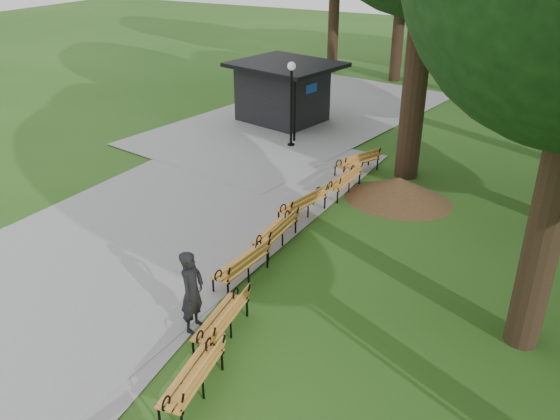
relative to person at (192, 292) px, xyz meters
The scene contains 13 objects.
ground 1.53m from the person, 86.50° to the left, with size 100.00×100.00×0.00m, color #245217.
path 5.82m from the person, 133.06° to the left, with size 12.00×38.00×0.06m, color gray.
person is the anchor object (origin of this frame).
kiosk 15.21m from the person, 110.75° to the left, with size 4.25×3.70×2.66m, color black, non-canonical shape.
lamp_post 11.98m from the person, 107.06° to the left, with size 0.32×0.32×3.34m.
dirt_mound 8.67m from the person, 77.77° to the left, with size 2.87×2.87×0.78m, color #47301C.
bench_1 2.08m from the person, 55.34° to the right, with size 1.90×0.64×0.88m, color orange, non-canonical shape.
bench_2 0.82m from the person, ahead, with size 1.90×0.64×0.88m, color orange, non-canonical shape.
bench_3 2.19m from the person, 93.38° to the left, with size 1.90×0.64×0.88m, color orange, non-canonical shape.
bench_4 4.09m from the person, 93.11° to the left, with size 1.90×0.64×0.88m, color orange, non-canonical shape.
bench_5 6.00m from the person, 93.26° to the left, with size 1.90×0.64×0.88m, color orange, non-canonical shape.
bench_6 8.18m from the person, 89.59° to the left, with size 1.90×0.64×0.88m, color orange, non-canonical shape.
bench_7 9.96m from the person, 90.90° to the left, with size 1.90×0.64×0.88m, color orange, non-canonical shape.
Camera 1 is at (6.31, -9.25, 7.78)m, focal length 36.99 mm.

